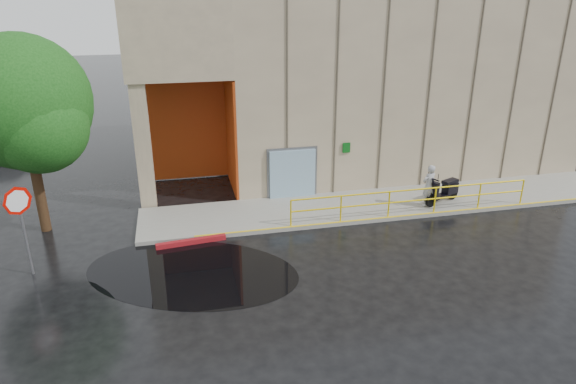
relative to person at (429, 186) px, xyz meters
name	(u,v)px	position (x,y,z in m)	size (l,w,h in m)	color
ground	(329,271)	(-5.21, -3.76, -1.00)	(120.00, 120.00, 0.00)	black
sidewalk	(391,203)	(-1.21, 0.74, -0.93)	(20.00, 3.00, 0.15)	gray
building	(365,75)	(-0.11, 7.22, 3.20)	(20.00, 10.17, 8.00)	gray
guardrail	(412,201)	(-0.96, -0.61, -0.32)	(9.56, 0.06, 1.03)	yellow
person	(429,186)	(0.00, 0.00, 0.00)	(0.62, 0.41, 1.70)	#9F9FA3
scooter	(444,183)	(0.74, 0.14, -0.02)	(1.92, 1.27, 1.45)	black
stop_sign	(20,213)	(-14.21, -1.94, 1.08)	(0.66, 0.63, 2.90)	slate
red_curb	(191,242)	(-9.33, -0.98, -0.91)	(2.40, 0.18, 0.18)	maroon
puddle	(192,272)	(-9.41, -2.91, -1.00)	(6.73, 4.14, 0.01)	black
car_c	(4,148)	(-18.18, 10.69, -0.41)	(1.65, 4.06, 1.18)	silver
tree_near	(26,108)	(-14.31, 1.16, 3.53)	(4.52, 4.52, 6.98)	black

